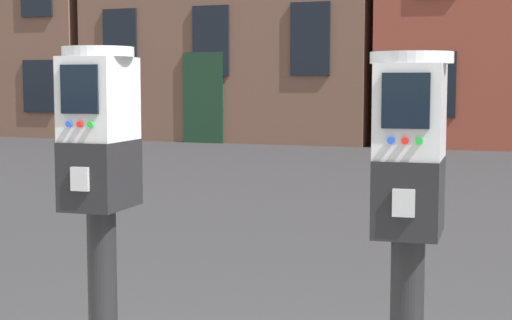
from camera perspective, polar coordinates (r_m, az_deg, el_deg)
The scene contains 2 objects.
parking_meter_near_kerb at distance 2.50m, azimuth -10.97°, elevation -1.98°, with size 0.23×0.26×1.38m.
parking_meter_twin_adjacent at distance 2.17m, azimuth 10.78°, elevation -3.64°, with size 0.23×0.26×1.36m.
Camera 1 is at (0.99, -2.42, 1.42)m, focal length 56.37 mm.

